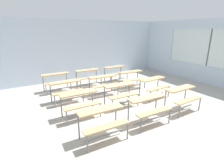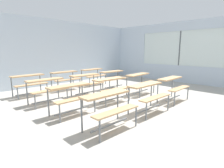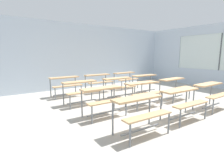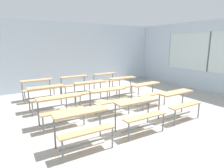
% 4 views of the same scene
% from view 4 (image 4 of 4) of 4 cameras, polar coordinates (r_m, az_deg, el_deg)
% --- Properties ---
extents(ground, '(10.00, 9.00, 0.05)m').
position_cam_4_polar(ground, '(5.40, 1.55, -10.56)').
color(ground, '#ADA89E').
extents(wall_back, '(10.00, 0.12, 3.00)m').
position_cam_4_polar(wall_back, '(9.08, -14.52, 8.31)').
color(wall_back, silver).
rests_on(wall_back, ground).
extents(wall_right, '(0.12, 9.00, 3.00)m').
position_cam_4_polar(wall_right, '(8.76, 30.71, 6.51)').
color(wall_right, silver).
rests_on(wall_right, ground).
extents(desk_bench_r0c0, '(1.12, 0.63, 0.74)m').
position_cam_4_polar(desk_bench_r0c0, '(3.82, -8.84, -11.12)').
color(desk_bench_r0c0, tan).
rests_on(desk_bench_r0c0, ground).
extents(desk_bench_r0c1, '(1.12, 0.63, 0.74)m').
position_cam_4_polar(desk_bench_r0c1, '(4.51, 8.20, -7.37)').
color(desk_bench_r0c1, tan).
rests_on(desk_bench_r0c1, ground).
extents(desk_bench_r0c2, '(1.10, 0.59, 0.74)m').
position_cam_4_polar(desk_bench_r0c2, '(5.53, 19.61, -4.25)').
color(desk_bench_r0c2, tan).
rests_on(desk_bench_r0c2, ground).
extents(desk_bench_r1c0, '(1.11, 0.61, 0.74)m').
position_cam_4_polar(desk_bench_r1c0, '(4.95, -15.38, -5.90)').
color(desk_bench_r1c0, tan).
rests_on(desk_bench_r1c0, ground).
extents(desk_bench_r1c1, '(1.13, 0.64, 0.74)m').
position_cam_4_polar(desk_bench_r1c1, '(5.53, -0.85, -3.51)').
color(desk_bench_r1c1, tan).
rests_on(desk_bench_r1c1, ground).
extents(desk_bench_r1c2, '(1.13, 0.64, 0.74)m').
position_cam_4_polar(desk_bench_r1c2, '(6.39, 10.84, -1.56)').
color(desk_bench_r1c2, tan).
rests_on(desk_bench_r1c2, ground).
extents(desk_bench_r2c0, '(1.10, 0.59, 0.74)m').
position_cam_4_polar(desk_bench_r2c0, '(6.17, -19.08, -2.52)').
color(desk_bench_r2c0, tan).
rests_on(desk_bench_r2c0, ground).
extents(desk_bench_r2c1, '(1.13, 0.65, 0.74)m').
position_cam_4_polar(desk_bench_r2c1, '(6.60, -6.50, -0.98)').
color(desk_bench_r2c1, tan).
rests_on(desk_bench_r2c1, ground).
extents(desk_bench_r2c2, '(1.13, 0.64, 0.74)m').
position_cam_4_polar(desk_bench_r2c2, '(7.39, 3.58, 0.50)').
color(desk_bench_r2c2, tan).
rests_on(desk_bench_r2c2, ground).
extents(desk_bench_r3c0, '(1.10, 0.59, 0.74)m').
position_cam_4_polar(desk_bench_r3c0, '(7.44, -21.59, -0.26)').
color(desk_bench_r3c0, tan).
rests_on(desk_bench_r3c0, ground).
extents(desk_bench_r3c1, '(1.12, 0.63, 0.74)m').
position_cam_4_polar(desk_bench_r3c1, '(7.81, -11.15, 0.93)').
color(desk_bench_r3c1, tan).
rests_on(desk_bench_r3c1, ground).
extents(desk_bench_r3c2, '(1.12, 0.63, 0.74)m').
position_cam_4_polar(desk_bench_r3c2, '(8.41, -1.69, 1.96)').
color(desk_bench_r3c2, tan).
rests_on(desk_bench_r3c2, ground).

